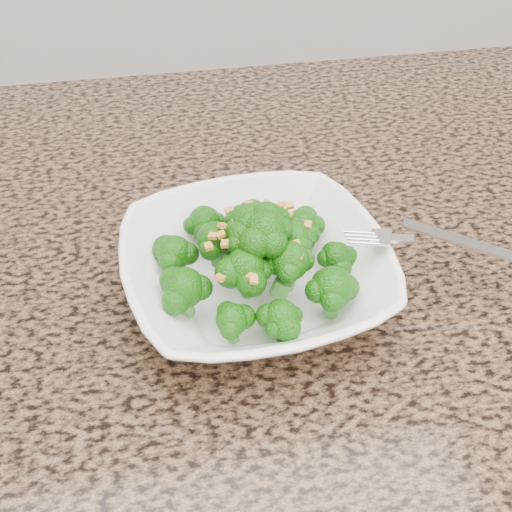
{
  "coord_description": "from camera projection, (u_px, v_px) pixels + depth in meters",
  "views": [
    {
      "loc": [
        -0.1,
        -0.1,
        1.33
      ],
      "look_at": [
        -0.03,
        0.33,
        0.95
      ],
      "focal_mm": 45.0,
      "sensor_mm": 36.0,
      "label": 1
    }
  ],
  "objects": [
    {
      "name": "bowl",
      "position": [
        256.0,
        273.0,
        0.59
      ],
      "size": [
        0.26,
        0.26,
        0.06
      ],
      "primitive_type": "imported",
      "rotation": [
        0.0,
        0.0,
        0.1
      ],
      "color": "white",
      "rests_on": "granite_counter"
    },
    {
      "name": "garlic_topping",
      "position": [
        256.0,
        185.0,
        0.52
      ],
      "size": [
        0.13,
        0.13,
        0.01
      ],
      "primitive_type": null,
      "color": "gold",
      "rests_on": "broccoli_pile"
    },
    {
      "name": "fork",
      "position": [
        405.0,
        239.0,
        0.57
      ],
      "size": [
        0.18,
        0.1,
        0.01
      ],
      "primitive_type": null,
      "rotation": [
        0.0,
        0.0,
        -0.4
      ],
      "color": "silver",
      "rests_on": "bowl"
    },
    {
      "name": "granite_counter",
      "position": [
        288.0,
        322.0,
        0.6
      ],
      "size": [
        1.64,
        1.04,
        0.03
      ],
      "primitive_type": "cube",
      "color": "brown",
      "rests_on": "cabinet"
    },
    {
      "name": "broccoli_pile",
      "position": [
        256.0,
        219.0,
        0.55
      ],
      "size": [
        0.21,
        0.21,
        0.07
      ],
      "primitive_type": null,
      "color": "#1A660B",
      "rests_on": "bowl"
    }
  ]
}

